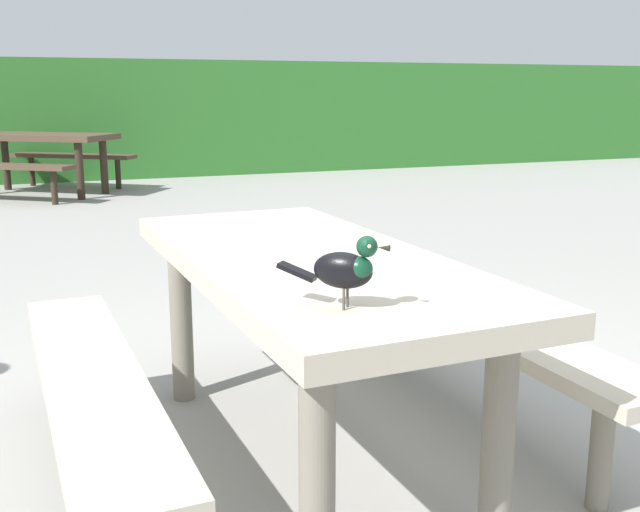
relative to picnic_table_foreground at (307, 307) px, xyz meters
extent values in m
plane|color=gray|center=(0.22, -0.02, -0.56)|extent=(60.00, 60.00, 0.00)
cube|color=#2D6B28|center=(0.22, 9.65, 0.29)|extent=(28.00, 1.84, 1.68)
cube|color=#B2A893|center=(0.00, 0.00, 0.15)|extent=(0.82, 1.82, 0.07)
cylinder|color=slate|center=(-0.24, -0.71, -0.22)|extent=(0.09, 0.09, 0.67)
cylinder|color=slate|center=(0.29, -0.69, -0.22)|extent=(0.09, 0.09, 0.67)
cylinder|color=slate|center=(-0.29, 0.69, -0.22)|extent=(0.09, 0.09, 0.67)
cylinder|color=slate|center=(0.24, 0.71, -0.22)|extent=(0.09, 0.09, 0.67)
cube|color=#B2A893|center=(-0.70, -0.02, -0.14)|extent=(0.34, 1.72, 0.05)
cylinder|color=slate|center=(-0.72, 0.62, -0.36)|extent=(0.07, 0.07, 0.39)
cube|color=#B2A893|center=(0.70, 0.02, -0.14)|extent=(0.34, 1.72, 0.05)
cylinder|color=slate|center=(0.72, -0.62, -0.36)|extent=(0.07, 0.07, 0.39)
cylinder|color=slate|center=(0.68, 0.66, -0.36)|extent=(0.07, 0.07, 0.39)
ellipsoid|color=black|center=(-0.14, -0.63, 0.28)|extent=(0.16, 0.15, 0.09)
ellipsoid|color=#0F3823|center=(-0.11, -0.66, 0.29)|extent=(0.09, 0.09, 0.06)
sphere|color=#0F3823|center=(-0.10, -0.67, 0.34)|extent=(0.05, 0.05, 0.05)
sphere|color=#EAE08C|center=(-0.08, -0.66, 0.35)|extent=(0.01, 0.01, 0.01)
sphere|color=#EAE08C|center=(-0.10, -0.69, 0.35)|extent=(0.01, 0.01, 0.01)
cone|color=black|center=(-0.07, -0.70, 0.34)|extent=(0.03, 0.03, 0.02)
cube|color=black|center=(-0.23, -0.55, 0.27)|extent=(0.10, 0.09, 0.04)
cylinder|color=#47423D|center=(-0.13, -0.62, 0.21)|extent=(0.01, 0.01, 0.05)
cylinder|color=#47423D|center=(-0.15, -0.64, 0.21)|extent=(0.01, 0.01, 0.05)
cube|color=#473828|center=(-0.63, 7.55, 0.15)|extent=(1.90, 1.68, 0.07)
cylinder|color=#2E241A|center=(-0.22, 6.92, -0.22)|extent=(0.09, 0.09, 0.67)
cylinder|color=#2E241A|center=(0.09, 7.34, -0.22)|extent=(0.09, 0.09, 0.67)
cylinder|color=#2E241A|center=(-1.03, 8.18, -0.22)|extent=(0.09, 0.09, 0.67)
cube|color=#473828|center=(-1.04, 6.99, -0.14)|extent=(1.54, 1.24, 0.05)
cylinder|color=#2E241A|center=(-0.53, 6.60, -0.36)|extent=(0.07, 0.07, 0.39)
cube|color=#473828|center=(-0.21, 8.11, -0.14)|extent=(1.54, 1.24, 0.05)
cylinder|color=#2E241A|center=(0.30, 7.73, -0.36)|extent=(0.07, 0.07, 0.39)
cylinder|color=#2E241A|center=(-0.73, 8.49, -0.36)|extent=(0.07, 0.07, 0.39)
camera|label=1|loc=(-0.84, -2.25, 0.71)|focal=42.09mm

